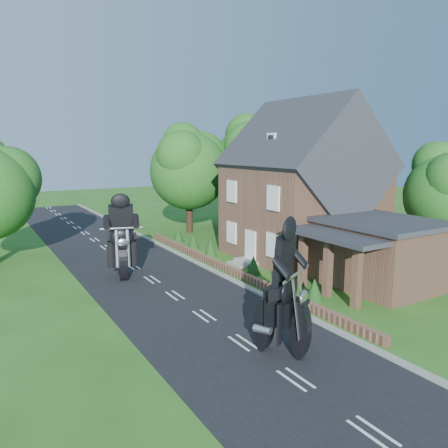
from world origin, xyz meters
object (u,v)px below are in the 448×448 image
annex (379,252)px  garden_wall (229,269)px  motorcycle_follow (123,265)px  house (303,190)px  motorcycle_lead (282,334)px

annex → garden_wall: bearing=133.8°
garden_wall → annex: 8.19m
annex → motorcycle_follow: 13.71m
garden_wall → annex: annex is taller
garden_wall → annex: bearing=-46.2°
garden_wall → house: size_ratio=2.15×
motorcycle_follow → annex: bearing=159.5°
house → motorcycle_lead: house is taller
annex → motorcycle_follow: size_ratio=4.70×
house → motorcycle_lead: (-9.79, -10.41, -3.61)m
house → annex: 7.30m
house → annex: (-0.62, -6.80, -2.58)m
house → motorcycle_follow: size_ratio=6.83×
house → garden_wall: bearing=-170.8°
motorcycle_follow → garden_wall: bearing=173.4°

